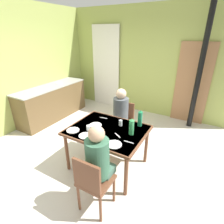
% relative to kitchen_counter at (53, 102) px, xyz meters
% --- Properties ---
extents(ground_plane, '(6.42, 6.42, 0.00)m').
position_rel_kitchen_counter_xyz_m(ground_plane, '(1.95, -0.80, -0.45)').
color(ground_plane, beige).
extents(wall_back, '(4.76, 0.10, 2.85)m').
position_rel_kitchen_counter_xyz_m(wall_back, '(1.95, 1.67, 0.97)').
color(wall_back, '#A4B259').
rests_on(wall_back, ground_plane).
extents(wall_left, '(0.10, 3.71, 2.85)m').
position_rel_kitchen_counter_xyz_m(wall_left, '(-0.33, -0.18, 0.97)').
color(wall_left, '#A4B35B').
rests_on(wall_left, ground_plane).
extents(door_wooden, '(0.80, 0.05, 2.00)m').
position_rel_kitchen_counter_xyz_m(door_wooden, '(3.25, 1.59, 0.55)').
color(door_wooden, '#9F6E47').
rests_on(door_wooden, ground_plane).
extents(stove_pipe_column, '(0.12, 0.12, 2.85)m').
position_rel_kitchen_counter_xyz_m(stove_pipe_column, '(3.38, 1.32, 0.97)').
color(stove_pipe_column, black).
rests_on(stove_pipe_column, ground_plane).
extents(curtain_panel, '(0.90, 0.03, 2.39)m').
position_rel_kitchen_counter_xyz_m(curtain_panel, '(0.75, 1.57, 0.75)').
color(curtain_panel, white).
rests_on(curtain_panel, ground_plane).
extents(kitchen_counter, '(0.61, 2.05, 0.91)m').
position_rel_kitchen_counter_xyz_m(kitchen_counter, '(0.00, 0.00, 0.00)').
color(kitchen_counter, brown).
rests_on(kitchen_counter, ground_plane).
extents(dining_table, '(1.24, 0.98, 0.74)m').
position_rel_kitchen_counter_xyz_m(dining_table, '(2.32, -0.97, 0.22)').
color(dining_table, brown).
rests_on(dining_table, ground_plane).
extents(chair_near_diner, '(0.40, 0.40, 0.87)m').
position_rel_kitchen_counter_xyz_m(chair_near_diner, '(2.61, -1.81, 0.05)').
color(chair_near_diner, brown).
rests_on(chair_near_diner, ground_plane).
extents(chair_far_diner, '(0.40, 0.40, 0.87)m').
position_rel_kitchen_counter_xyz_m(chair_far_diner, '(2.20, -0.13, 0.05)').
color(chair_far_diner, brown).
rests_on(chair_far_diner, ground_plane).
extents(person_near_diner, '(0.30, 0.37, 0.77)m').
position_rel_kitchen_counter_xyz_m(person_near_diner, '(2.61, -1.67, 0.33)').
color(person_near_diner, '#406454').
rests_on(person_near_diner, ground_plane).
extents(person_far_diner, '(0.30, 0.37, 0.77)m').
position_rel_kitchen_counter_xyz_m(person_far_diner, '(2.20, -0.26, 0.33)').
color(person_far_diner, '#424758').
rests_on(person_far_diner, ground_plane).
extents(water_bottle_green_near, '(0.08, 0.08, 0.27)m').
position_rel_kitchen_counter_xyz_m(water_bottle_green_near, '(2.72, -0.92, 0.42)').
color(water_bottle_green_near, '#349B54').
rests_on(water_bottle_green_near, dining_table).
extents(water_bottle_green_far, '(0.08, 0.08, 0.29)m').
position_rel_kitchen_counter_xyz_m(water_bottle_green_far, '(2.74, -0.59, 0.43)').
color(water_bottle_green_far, '#1F7D50').
rests_on(water_bottle_green_far, dining_table).
extents(dinner_plate_near_left, '(0.21, 0.21, 0.01)m').
position_rel_kitchen_counter_xyz_m(dinner_plate_near_left, '(2.08, -0.96, 0.30)').
color(dinner_plate_near_left, white).
rests_on(dinner_plate_near_left, dining_table).
extents(dinner_plate_near_right, '(0.22, 0.22, 0.01)m').
position_rel_kitchen_counter_xyz_m(dinner_plate_near_right, '(2.63, -1.30, 0.30)').
color(dinner_plate_near_right, white).
rests_on(dinner_plate_near_right, dining_table).
extents(dinner_plate_far_center, '(0.20, 0.20, 0.01)m').
position_rel_kitchen_counter_xyz_m(dinner_plate_far_center, '(2.14, -1.32, 0.30)').
color(dinner_plate_far_center, white).
rests_on(dinner_plate_far_center, dining_table).
extents(dinner_plate_far_side, '(0.20, 0.20, 0.01)m').
position_rel_kitchen_counter_xyz_m(dinner_plate_far_side, '(1.86, -1.28, 0.30)').
color(dinner_plate_far_side, white).
rests_on(dinner_plate_far_side, dining_table).
extents(drinking_glass_by_near_diner, '(0.06, 0.06, 0.10)m').
position_rel_kitchen_counter_xyz_m(drinking_glass_by_near_diner, '(2.08, -1.16, 0.34)').
color(drinking_glass_by_near_diner, silver).
rests_on(drinking_glass_by_near_diner, dining_table).
extents(drinking_glass_by_far_diner, '(0.06, 0.06, 0.10)m').
position_rel_kitchen_counter_xyz_m(drinking_glass_by_far_diner, '(2.45, -0.75, 0.34)').
color(drinking_glass_by_far_diner, silver).
rests_on(drinking_glass_by_far_diner, dining_table).
extents(cutlery_knife_near, '(0.14, 0.09, 0.00)m').
position_rel_kitchen_counter_xyz_m(cutlery_knife_near, '(2.56, -1.06, 0.29)').
color(cutlery_knife_near, silver).
rests_on(cutlery_knife_near, dining_table).
extents(cutlery_fork_near, '(0.15, 0.03, 0.00)m').
position_rel_kitchen_counter_xyz_m(cutlery_fork_near, '(2.05, -0.65, 0.29)').
color(cutlery_fork_near, silver).
rests_on(cutlery_fork_near, dining_table).
extents(cutlery_knife_far, '(0.15, 0.02, 0.00)m').
position_rel_kitchen_counter_xyz_m(cutlery_knife_far, '(2.78, -1.14, 0.29)').
color(cutlery_knife_far, silver).
rests_on(cutlery_knife_far, dining_table).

